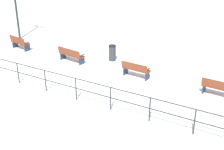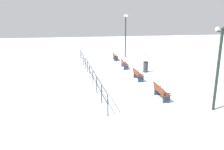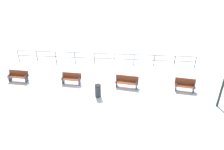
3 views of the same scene
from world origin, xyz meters
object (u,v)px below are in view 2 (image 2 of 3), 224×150
bench_third (124,64)px  bench_fourth (115,56)px  lamppost_near (219,59)px  lamppost_middle (126,28)px  bench_nearest (161,91)px  bench_second (138,74)px  trash_bin (146,67)px

bench_third → bench_fourth: bearing=95.5°
lamppost_near → lamppost_middle: 16.51m
lamppost_middle → bench_third: bearing=-107.0°
bench_nearest → bench_third: bench_third is taller
bench_nearest → bench_second: bearing=93.0°
bench_nearest → trash_bin: size_ratio=1.72×
bench_fourth → lamppost_near: bearing=-75.8°
bench_third → trash_bin: bearing=-46.8°
lamppost_near → lamppost_middle: size_ratio=0.83×
bench_second → bench_fourth: size_ratio=1.02×
bench_nearest → bench_second: bench_nearest is taller
bench_fourth → trash_bin: (1.30, -6.15, 0.01)m
bench_second → bench_third: 4.21m
bench_fourth → lamppost_middle: size_ratio=0.30×
lamppost_near → trash_bin: bearing=92.8°
bench_second → lamppost_near: (1.93, -6.29, 2.18)m
bench_fourth → lamppost_middle: (1.71, 1.79, 3.03)m
trash_bin → bench_nearest: bearing=-103.5°
lamppost_near → bench_second: bearing=107.1°
bench_fourth → bench_nearest: bearing=-83.6°
bench_nearest → trash_bin: bearing=80.0°
bench_third → trash_bin: size_ratio=1.88×
bench_second → lamppost_middle: bearing=82.8°
bench_third → bench_second: bearing=-84.3°
bench_third → lamppost_near: bearing=-73.0°
bench_nearest → lamppost_middle: 14.85m
bench_third → lamppost_middle: (1.83, 5.99, 3.04)m
bench_fourth → lamppost_middle: lamppost_middle is taller
bench_fourth → trash_bin: 6.28m
lamppost_middle → bench_second: bearing=-100.7°
bench_second → bench_third: (0.10, 4.21, -0.00)m
bench_second → lamppost_middle: (1.93, 10.20, 3.04)m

